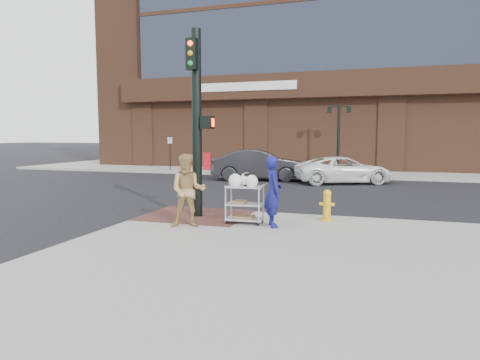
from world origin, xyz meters
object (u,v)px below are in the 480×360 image
(minivan_white, at_px, (343,170))
(traffic_signal_pole, at_px, (197,118))
(woman_blue, at_px, (273,192))
(sedan_dark, at_px, (259,165))
(utility_cart, at_px, (245,201))
(lamp_post, at_px, (339,131))
(pedestrian_tan, at_px, (188,191))
(fire_hydrant, at_px, (327,205))

(minivan_white, bearing_deg, traffic_signal_pole, 140.15)
(woman_blue, xyz_separation_m, sedan_dark, (-3.48, 11.76, -0.20))
(minivan_white, distance_m, utility_cart, 11.56)
(lamp_post, height_order, pedestrian_tan, lamp_post)
(sedan_dark, xyz_separation_m, utility_cart, (2.72, -11.61, -0.08))
(sedan_dark, bearing_deg, pedestrian_tan, 176.80)
(traffic_signal_pole, xyz_separation_m, woman_blue, (2.25, -0.67, -1.82))
(utility_cart, bearing_deg, fire_hydrant, 27.14)
(minivan_white, bearing_deg, lamp_post, -15.70)
(traffic_signal_pole, height_order, pedestrian_tan, traffic_signal_pole)
(traffic_signal_pole, relative_size, minivan_white, 1.05)
(pedestrian_tan, bearing_deg, woman_blue, -1.00)
(woman_blue, height_order, minivan_white, woman_blue)
(traffic_signal_pole, distance_m, minivan_white, 11.57)
(minivan_white, bearing_deg, woman_blue, 151.82)
(lamp_post, height_order, fire_hydrant, lamp_post)
(sedan_dark, relative_size, fire_hydrant, 6.04)
(lamp_post, xyz_separation_m, minivan_white, (0.63, -4.30, -1.96))
(lamp_post, height_order, minivan_white, lamp_post)
(pedestrian_tan, relative_size, fire_hydrant, 2.16)
(fire_hydrant, bearing_deg, lamp_post, 93.67)
(traffic_signal_pole, height_order, sedan_dark, traffic_signal_pole)
(sedan_dark, bearing_deg, woman_blue, -173.75)
(traffic_signal_pole, relative_size, sedan_dark, 1.01)
(traffic_signal_pole, xyz_separation_m, sedan_dark, (-1.23, 11.09, -2.02))
(traffic_signal_pole, bearing_deg, lamp_post, 80.76)
(minivan_white, relative_size, fire_hydrant, 5.82)
(traffic_signal_pole, xyz_separation_m, minivan_white, (3.10, 10.93, -2.17))
(lamp_post, distance_m, fire_hydrant, 14.93)
(woman_blue, relative_size, pedestrian_tan, 0.97)
(woman_blue, xyz_separation_m, minivan_white, (0.85, 11.60, -0.35))
(woman_blue, bearing_deg, minivan_white, -30.61)
(traffic_signal_pole, height_order, woman_blue, traffic_signal_pole)
(traffic_signal_pole, bearing_deg, woman_blue, -16.61)
(utility_cart, bearing_deg, lamp_post, 86.41)
(fire_hydrant, bearing_deg, pedestrian_tan, -150.20)
(pedestrian_tan, bearing_deg, minivan_white, 57.87)
(pedestrian_tan, xyz_separation_m, sedan_dark, (-1.53, 12.40, -0.22))
(traffic_signal_pole, xyz_separation_m, utility_cart, (1.49, -0.52, -2.10))
(lamp_post, bearing_deg, woman_blue, -90.80)
(woman_blue, height_order, pedestrian_tan, pedestrian_tan)
(pedestrian_tan, distance_m, fire_hydrant, 3.62)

